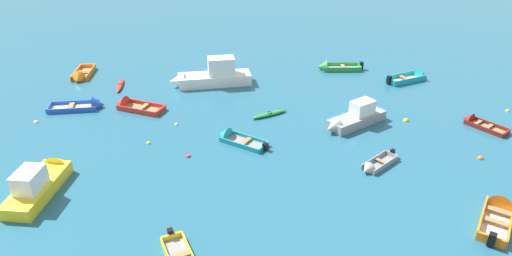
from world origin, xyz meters
The scene contains 21 objects.
rowboat_turquoise_back_row_right centered at (14.96, 27.99, 0.23)m, with size 4.30×2.63×1.27m.
motor_launch_grey_near_camera centered at (7.12, 19.83, 0.56)m, with size 5.22×3.81×1.98m.
rowboat_orange_far_right centered at (-14.99, 30.58, 0.20)m, with size 1.54×3.86×1.30m.
rowboat_green_far_left centered at (8.13, 30.98, 0.21)m, with size 4.34×1.67×1.29m.
motor_launch_yellow_foreground_center centered at (-12.85, 13.58, 0.60)m, with size 2.61×5.68×2.20m.
rowboat_red_center centered at (-9.67, 24.23, 0.18)m, with size 4.27×3.00×1.33m.
motor_launch_white_near_left centered at (-3.30, 28.30, 0.78)m, with size 7.17×2.44×2.70m.
rowboat_blue_cluster_outer centered at (-12.74, 24.41, 0.18)m, with size 4.32×1.68×1.36m.
rowboat_maroon_distant_center centered at (16.05, 19.21, 0.15)m, with size 2.74×3.28×1.07m.
rowboat_turquoise_midfield_left centered at (-1.78, 18.45, 0.16)m, with size 3.64×3.12×1.20m.
rowboat_grey_midfield_right centered at (6.81, 14.11, 0.16)m, with size 2.89×2.50×0.85m.
rowboat_orange_near_right centered at (11.98, 9.23, 0.23)m, with size 3.41×3.95×1.27m.
kayak_green_cluster_inner centered at (1.21, 21.87, 0.14)m, with size 2.94×1.65×0.29m.
kayak_red_back_row_left centered at (-11.11, 28.50, 0.13)m, with size 0.56×2.95×0.28m.
mooring_buoy_between_boats_right centered at (11.25, 20.13, 0.00)m, with size 0.42×0.42×0.42m, color yellow.
mooring_buoy_near_foreground centered at (-4.67, 16.48, 0.00)m, with size 0.32×0.32×0.32m, color red.
mooring_buoy_midfield centered at (14.02, 14.65, 0.00)m, with size 0.37×0.37×0.37m, color orange.
mooring_buoy_trailing centered at (19.71, 21.02, 0.00)m, with size 0.33×0.33×0.33m, color yellow.
mooring_buoy_outer_edge centered at (-7.43, 18.41, 0.00)m, with size 0.31×0.31×0.31m, color yellow.
mooring_buoy_central centered at (-16.10, 22.21, 0.00)m, with size 0.36×0.36×0.36m, color silver.
mooring_buoy_far_field centered at (-5.75, 20.99, 0.00)m, with size 0.29×0.29×0.29m, color silver.
Camera 1 is at (-2.40, -8.33, 15.47)m, focal length 31.46 mm.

